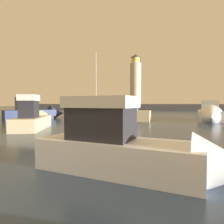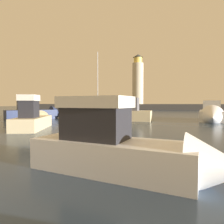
% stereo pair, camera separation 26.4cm
% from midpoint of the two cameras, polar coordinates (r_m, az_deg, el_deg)
% --- Properties ---
extents(ground_plane, '(220.00, 220.00, 0.00)m').
position_cam_midpoint_polar(ground_plane, '(34.49, 5.01, -0.96)').
color(ground_plane, '#2D3D51').
extents(breakwater, '(82.77, 5.24, 1.84)m').
position_cam_midpoint_polar(breakwater, '(66.63, 9.49, 1.47)').
color(breakwater, '#423F3D').
rests_on(breakwater, ground_plane).
extents(lighthouse, '(3.64, 3.64, 16.46)m').
position_cam_midpoint_polar(lighthouse, '(67.41, 6.64, 8.92)').
color(lighthouse, beige).
rests_on(lighthouse, breakwater).
extents(motorboat_0, '(3.85, 6.67, 3.08)m').
position_cam_midpoint_polar(motorboat_0, '(18.04, -21.54, -1.90)').
color(motorboat_0, beige).
rests_on(motorboat_0, ground_plane).
extents(motorboat_1, '(6.29, 2.69, 2.57)m').
position_cam_midpoint_polar(motorboat_1, '(5.92, 5.85, -10.48)').
color(motorboat_1, white).
rests_on(motorboat_1, ground_plane).
extents(motorboat_2, '(3.92, 8.63, 2.99)m').
position_cam_midpoint_polar(motorboat_2, '(25.59, 26.03, -0.62)').
color(motorboat_2, white).
rests_on(motorboat_2, ground_plane).
extents(motorboat_3, '(6.48, 7.46, 3.29)m').
position_cam_midpoint_polar(motorboat_3, '(28.26, -20.88, -0.06)').
color(motorboat_3, '#1E284C').
rests_on(motorboat_3, ground_plane).
extents(motorboat_4, '(7.59, 2.28, 3.03)m').
position_cam_midpoint_polar(motorboat_4, '(23.99, 1.21, -0.49)').
color(motorboat_4, beige).
rests_on(motorboat_4, ground_plane).
extents(sailboat_moored, '(4.29, 7.20, 11.60)m').
position_cam_midpoint_polar(sailboat_moored, '(37.97, -4.79, 0.26)').
color(sailboat_moored, black).
rests_on(sailboat_moored, ground_plane).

